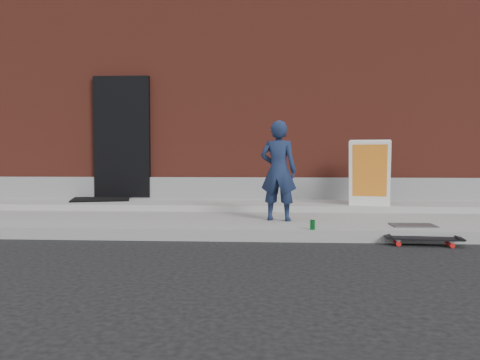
# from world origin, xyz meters

# --- Properties ---
(ground) EXTENTS (80.00, 80.00, 0.00)m
(ground) POSITION_xyz_m (0.00, 0.00, 0.00)
(ground) COLOR black
(ground) RESTS_ON ground
(sidewalk) EXTENTS (20.00, 3.00, 0.15)m
(sidewalk) POSITION_xyz_m (0.00, 1.50, 0.07)
(sidewalk) COLOR gray
(sidewalk) RESTS_ON ground
(apron) EXTENTS (20.00, 1.20, 0.10)m
(apron) POSITION_xyz_m (0.00, 2.40, 0.20)
(apron) COLOR gray
(apron) RESTS_ON sidewalk
(building) EXTENTS (20.00, 8.10, 5.00)m
(building) POSITION_xyz_m (-0.00, 6.99, 2.50)
(building) COLOR maroon
(building) RESTS_ON ground
(child) EXTENTS (0.57, 0.44, 1.39)m
(child) POSITION_xyz_m (0.26, 0.84, 0.84)
(child) COLOR #16213F
(child) RESTS_ON sidewalk
(skateboard) EXTENTS (0.87, 0.31, 0.10)m
(skateboard) POSITION_xyz_m (1.94, -0.12, 0.08)
(skateboard) COLOR red
(skateboard) RESTS_ON ground
(pizza_sign) EXTENTS (0.78, 0.87, 1.06)m
(pizza_sign) POSITION_xyz_m (1.76, 1.98, 0.78)
(pizza_sign) COLOR white
(pizza_sign) RESTS_ON apron
(soda_can) EXTENTS (0.08, 0.08, 0.12)m
(soda_can) POSITION_xyz_m (0.66, 0.05, 0.21)
(soda_can) COLOR #1B8B38
(soda_can) RESTS_ON sidewalk
(doormat) EXTENTS (1.18, 1.05, 0.03)m
(doormat) POSITION_xyz_m (-2.90, 2.62, 0.26)
(doormat) COLOR black
(doormat) RESTS_ON apron
(utility_plate) EXTENTS (0.54, 0.35, 0.02)m
(utility_plate) POSITION_xyz_m (1.98, 0.43, 0.16)
(utility_plate) COLOR #505055
(utility_plate) RESTS_ON sidewalk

